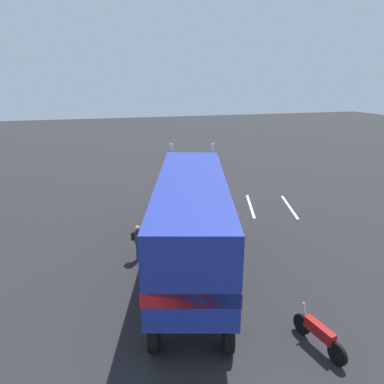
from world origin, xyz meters
TOP-DOWN VIEW (x-y plane):
  - ground_plane at (0.00, 0.00)m, footprint 120.00×120.00m
  - lane_stripe_near at (0.96, -3.50)m, footprint 4.21×1.58m
  - lane_stripe_mid at (0.13, -5.83)m, footprint 4.24×1.48m
  - semi_truck at (-5.17, 2.21)m, footprint 14.28×6.42m
  - person_bystander at (-4.22, 4.43)m, footprint 0.41×0.48m
  - motorcycle at (-11.32, 0.01)m, footprint 2.10×0.45m

SIDE VIEW (x-z plane):
  - ground_plane at x=0.00m, z-range 0.00..0.00m
  - lane_stripe_near at x=0.96m, z-range 0.00..0.01m
  - lane_stripe_mid at x=0.13m, z-range 0.00..0.01m
  - motorcycle at x=-11.32m, z-range -0.08..1.04m
  - person_bystander at x=-4.22m, z-range 0.08..1.71m
  - semi_truck at x=-5.17m, z-range 0.27..4.77m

